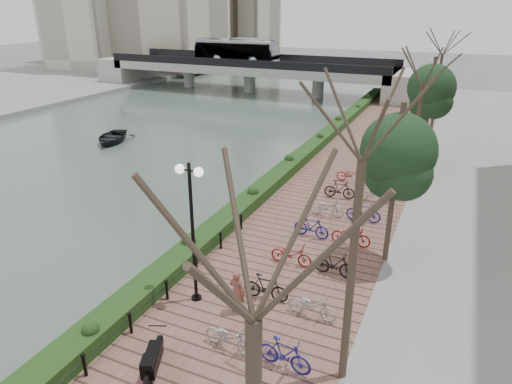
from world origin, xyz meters
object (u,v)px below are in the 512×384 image
Objects in this scene: motorcycle at (153,358)px; pedestrian at (237,292)px; lamppost at (191,205)px; boat at (112,137)px.

motorcycle is 3.63m from pedestrian.
lamppost is 4.80m from motorcycle.
motorcycle reaches higher than boat.
motorcycle is 0.43× the size of boat.
lamppost reaches higher than motorcycle.
motorcycle is at bearing -67.32° from boat.
motorcycle is at bearing -77.66° from lamppost.
motorcycle is 1.10× the size of pedestrian.
lamppost is 2.89× the size of motorcycle.
lamppost reaches higher than boat.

